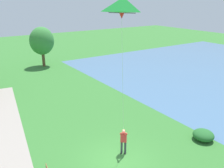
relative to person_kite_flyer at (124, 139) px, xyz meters
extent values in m
plane|color=#33702D|center=(-0.68, -0.35, -1.05)|extent=(120.00, 120.00, 0.00)
cube|color=#232328|center=(0.09, -0.07, -1.02)|extent=(0.24, 0.26, 0.06)
cylinder|color=#383842|center=(0.11, -0.06, -0.60)|extent=(0.14, 0.14, 0.82)
cube|color=#232328|center=(-0.09, 0.08, -1.02)|extent=(0.24, 0.26, 0.06)
cylinder|color=#383842|center=(-0.08, 0.09, -0.60)|extent=(0.14, 0.14, 0.82)
cube|color=red|center=(0.01, 0.02, 0.11)|extent=(0.45, 0.42, 0.60)
sphere|color=#DBB28E|center=(0.01, 0.02, 0.57)|extent=(0.22, 0.22, 0.22)
ellipsoid|color=olive|center=(0.02, 0.03, 0.61)|extent=(0.32, 0.32, 0.13)
cylinder|color=red|center=(-0.06, -0.21, 0.56)|extent=(0.55, 0.29, 0.43)
cylinder|color=red|center=(-0.19, -0.10, 0.56)|extent=(0.19, 0.56, 0.43)
sphere|color=#DBB28E|center=(-0.23, -0.28, 0.69)|extent=(0.10, 0.10, 0.10)
pyramid|color=green|center=(-2.41, -3.06, 8.30)|extent=(0.94, 1.18, 0.56)
cone|color=red|center=(-2.55, -3.15, 7.93)|extent=(0.28, 0.28, 0.22)
cylinder|color=black|center=(-2.55, -3.15, 8.04)|extent=(0.61, 0.94, 0.02)
cylinder|color=silver|center=(-1.39, -1.71, 4.29)|extent=(2.34, 2.89, 7.19)
cylinder|color=brown|center=(3.13, 24.41, 0.15)|extent=(0.43, 0.43, 2.39)
ellipsoid|color=#387F38|center=(3.13, 24.41, 2.75)|extent=(3.54, 3.18, 4.03)
ellipsoid|color=#236028|center=(5.74, -1.86, -0.68)|extent=(1.47, 1.50, 0.74)
camera|label=1|loc=(-8.23, -10.98, 8.54)|focal=39.31mm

